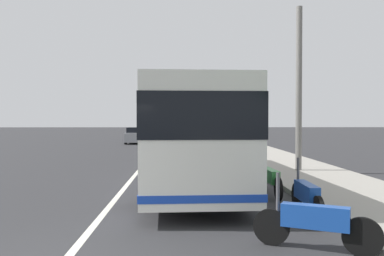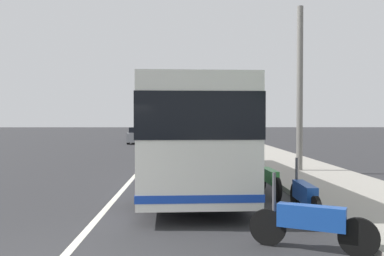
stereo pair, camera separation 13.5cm
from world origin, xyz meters
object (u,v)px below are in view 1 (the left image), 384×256
object	(u,v)px
motorcycle_far_end	(306,196)
car_far_distant	(136,136)
utility_pole	(299,90)
coach_bus	(186,130)
motorcycle_nearest_curb	(314,222)
car_ahead_same_lane	(149,133)
motorcycle_by_tree	(270,178)

from	to	relation	value
motorcycle_far_end	car_far_distant	bearing A→B (deg)	14.59
motorcycle_far_end	utility_pole	bearing A→B (deg)	-14.01
coach_bus	utility_pole	xyz separation A→B (m)	(2.08, -4.56, 1.53)
car_far_distant	coach_bus	bearing A→B (deg)	9.99
coach_bus	utility_pole	distance (m)	5.24
motorcycle_nearest_curb	motorcycle_far_end	world-z (taller)	motorcycle_far_end
car_far_distant	utility_pole	world-z (taller)	utility_pole
coach_bus	motorcycle_nearest_curb	distance (m)	7.88
motorcycle_nearest_curb	motorcycle_far_end	bearing A→B (deg)	-77.54
coach_bus	car_far_distant	size ratio (longest dim) A/B	3.16
car_far_distant	utility_pole	size ratio (longest dim) A/B	0.59
motorcycle_nearest_curb	car_ahead_same_lane	xyz separation A→B (m)	(37.81, 5.67, 0.28)
coach_bus	motorcycle_nearest_curb	xyz separation A→B (m)	(-7.50, -2.01, -1.34)
motorcycle_far_end	motorcycle_nearest_curb	bearing A→B (deg)	166.88
motorcycle_by_tree	coach_bus	bearing A→B (deg)	40.71
coach_bus	car_ahead_same_lane	world-z (taller)	coach_bus
motorcycle_nearest_curb	utility_pole	bearing A→B (deg)	-78.22
car_far_distant	car_ahead_same_lane	bearing A→B (deg)	175.55
car_ahead_same_lane	motorcycle_nearest_curb	bearing A→B (deg)	7.53
car_far_distant	car_ahead_same_lane	distance (m)	7.43
coach_bus	motorcycle_nearest_curb	bearing A→B (deg)	-167.24
motorcycle_far_end	utility_pole	size ratio (longest dim) A/B	0.34
motorcycle_far_end	motorcycle_by_tree	size ratio (longest dim) A/B	0.98
coach_bus	car_ahead_same_lane	xyz separation A→B (m)	(30.31, 3.66, -1.07)
motorcycle_far_end	car_ahead_same_lane	size ratio (longest dim) A/B	0.57
motorcycle_by_tree	car_ahead_same_lane	world-z (taller)	car_ahead_same_lane
motorcycle_nearest_curb	car_ahead_same_lane	distance (m)	38.23
car_ahead_same_lane	utility_pole	xyz separation A→B (m)	(-28.23, -8.22, 2.60)
coach_bus	motorcycle_far_end	distance (m)	6.03
coach_bus	utility_pole	bearing A→B (deg)	-67.78
motorcycle_nearest_curb	motorcycle_by_tree	xyz separation A→B (m)	(4.98, -0.36, 0.01)
motorcycle_far_end	car_far_distant	world-z (taller)	car_far_distant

